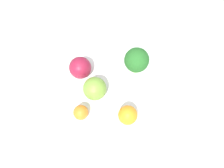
% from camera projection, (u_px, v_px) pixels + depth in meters
% --- Properties ---
extents(ground_plane, '(6.00, 6.00, 0.00)m').
position_uv_depth(ground_plane, '(112.00, 94.00, 0.61)').
color(ground_plane, gray).
extents(table_surface, '(1.20, 1.20, 0.02)m').
position_uv_depth(table_surface, '(112.00, 92.00, 0.60)').
color(table_surface, '#B2C6B2').
rests_on(table_surface, ground_plane).
extents(bowl, '(0.26, 0.26, 0.03)m').
position_uv_depth(bowl, '(112.00, 88.00, 0.58)').
color(bowl, white).
rests_on(bowl, table_surface).
extents(broccoli, '(0.06, 0.06, 0.08)m').
position_uv_depth(broccoli, '(137.00, 60.00, 0.55)').
color(broccoli, '#8CB76B').
rests_on(broccoli, bowl).
extents(apple_red, '(0.06, 0.06, 0.06)m').
position_uv_depth(apple_red, '(80.00, 68.00, 0.56)').
color(apple_red, maroon).
rests_on(apple_red, bowl).
extents(apple_green, '(0.06, 0.06, 0.06)m').
position_uv_depth(apple_green, '(95.00, 89.00, 0.53)').
color(apple_green, olive).
rests_on(apple_green, bowl).
extents(orange_front, '(0.04, 0.04, 0.04)m').
position_uv_depth(orange_front, '(81.00, 112.00, 0.51)').
color(orange_front, orange).
rests_on(orange_front, bowl).
extents(orange_back, '(0.05, 0.05, 0.05)m').
position_uv_depth(orange_back, '(128.00, 115.00, 0.51)').
color(orange_back, orange).
rests_on(orange_back, bowl).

